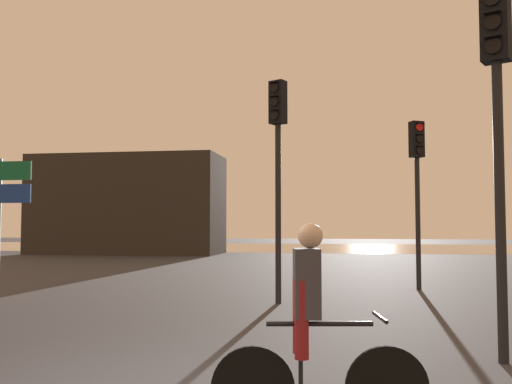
{
  "coord_description": "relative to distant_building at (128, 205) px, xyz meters",
  "views": [
    {
      "loc": [
        2.12,
        -5.18,
        1.61
      ],
      "look_at": [
        0.5,
        5.0,
        2.2
      ],
      "focal_mm": 40.0,
      "sensor_mm": 36.0,
      "label": 1
    }
  ],
  "objects": [
    {
      "name": "traffic_light_far_right",
      "position": [
        13.8,
        -15.61,
        0.21
      ],
      "size": [
        0.39,
        0.41,
        4.19
      ],
      "rotation": [
        0.0,
        0.0,
        3.59
      ],
      "color": "black",
      "rests_on": "ground"
    },
    {
      "name": "cyclist",
      "position": [
        11.77,
        -25.66,
        -1.89
      ],
      "size": [
        1.69,
        0.49,
        1.62
      ],
      "rotation": [
        0.0,
        0.0,
        -1.41
      ],
      "color": "black",
      "rests_on": "ground"
    },
    {
      "name": "distant_building",
      "position": [
        0.0,
        0.0,
        0.0
      ],
      "size": [
        10.39,
        4.0,
        5.43
      ],
      "primitive_type": "cube",
      "color": "#2D2823",
      "rests_on": "ground"
    },
    {
      "name": "traffic_light_near_right",
      "position": [
        13.84,
        -23.11,
        0.38
      ],
      "size": [
        0.39,
        0.41,
        4.46
      ],
      "rotation": [
        0.0,
        0.0,
        2.67
      ],
      "color": "black",
      "rests_on": "ground"
    },
    {
      "name": "water_strip",
      "position": [
        9.93,
        10.0,
        -2.71
      ],
      "size": [
        80.0,
        16.0,
        0.01
      ],
      "primitive_type": "cube",
      "color": "#9E937F",
      "rests_on": "ground"
    },
    {
      "name": "traffic_light_center",
      "position": [
        10.65,
        -18.53,
        0.48
      ],
      "size": [
        0.39,
        0.41,
        4.6
      ],
      "rotation": [
        0.0,
        0.0,
        2.68
      ],
      "color": "black",
      "rests_on": "ground"
    }
  ]
}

